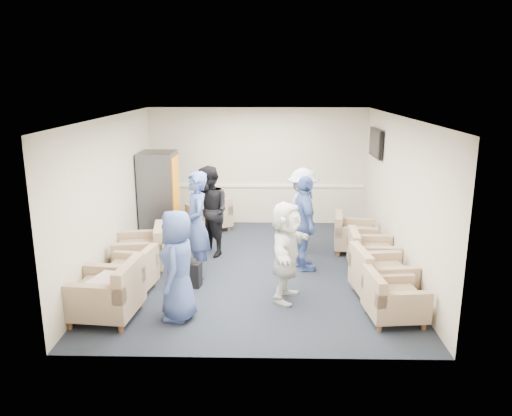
{
  "coord_description": "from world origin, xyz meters",
  "views": [
    {
      "loc": [
        0.2,
        -8.45,
        3.29
      ],
      "look_at": [
        0.02,
        0.2,
        1.07
      ],
      "focal_mm": 35.0,
      "sensor_mm": 36.0,
      "label": 1
    }
  ],
  "objects_px": {
    "person_front_left": "(178,265)",
    "armchair_left_far": "(142,252)",
    "person_mid_left": "(196,226)",
    "armchair_right_midfar": "(369,255)",
    "armchair_right_far": "(352,236)",
    "armchair_left_mid": "(131,274)",
    "vending_machine": "(159,195)",
    "armchair_left_near": "(109,295)",
    "person_front_right": "(286,252)",
    "person_back_right": "(303,211)",
    "armchair_right_near": "(391,300)",
    "armchair_corner": "(210,217)",
    "armchair_right_midnear": "(378,277)",
    "person_back_left": "(209,212)",
    "person_mid_right": "(304,224)"
  },
  "relations": [
    {
      "from": "armchair_right_far",
      "to": "person_front_left",
      "type": "relative_size",
      "value": 0.57
    },
    {
      "from": "person_front_left",
      "to": "person_back_right",
      "type": "distance_m",
      "value": 3.45
    },
    {
      "from": "armchair_right_near",
      "to": "person_mid_right",
      "type": "bearing_deg",
      "value": 23.5
    },
    {
      "from": "armchair_right_midnear",
      "to": "person_front_left",
      "type": "height_order",
      "value": "person_front_left"
    },
    {
      "from": "armchair_left_near",
      "to": "person_back_right",
      "type": "relative_size",
      "value": 0.59
    },
    {
      "from": "armchair_corner",
      "to": "person_back_left",
      "type": "xyz_separation_m",
      "value": [
        0.18,
        -1.63,
        0.55
      ]
    },
    {
      "from": "armchair_left_near",
      "to": "vending_machine",
      "type": "height_order",
      "value": "vending_machine"
    },
    {
      "from": "person_front_right",
      "to": "armchair_left_near",
      "type": "bearing_deg",
      "value": 120.94
    },
    {
      "from": "armchair_right_far",
      "to": "person_mid_left",
      "type": "xyz_separation_m",
      "value": [
        -2.87,
        -1.4,
        0.6
      ]
    },
    {
      "from": "vending_machine",
      "to": "person_back_right",
      "type": "relative_size",
      "value": 1.1
    },
    {
      "from": "armchair_left_mid",
      "to": "person_front_left",
      "type": "distance_m",
      "value": 1.35
    },
    {
      "from": "armchair_left_near",
      "to": "person_back_left",
      "type": "relative_size",
      "value": 0.57
    },
    {
      "from": "armchair_right_midnear",
      "to": "person_back_left",
      "type": "xyz_separation_m",
      "value": [
        -2.83,
        1.89,
        0.53
      ]
    },
    {
      "from": "person_front_left",
      "to": "person_mid_right",
      "type": "relative_size",
      "value": 0.93
    },
    {
      "from": "person_back_right",
      "to": "armchair_corner",
      "type": "bearing_deg",
      "value": 53.53
    },
    {
      "from": "person_front_left",
      "to": "armchair_left_far",
      "type": "bearing_deg",
      "value": -150.01
    },
    {
      "from": "armchair_left_far",
      "to": "person_front_left",
      "type": "height_order",
      "value": "person_front_left"
    },
    {
      "from": "vending_machine",
      "to": "armchair_left_mid",
      "type": "bearing_deg",
      "value": -87.09
    },
    {
      "from": "armchair_left_near",
      "to": "person_front_right",
      "type": "distance_m",
      "value": 2.64
    },
    {
      "from": "person_mid_right",
      "to": "armchair_right_far",
      "type": "bearing_deg",
      "value": -58.1
    },
    {
      "from": "armchair_right_midnear",
      "to": "person_mid_left",
      "type": "xyz_separation_m",
      "value": [
        -2.92,
        0.76,
        0.58
      ]
    },
    {
      "from": "armchair_left_near",
      "to": "armchair_right_near",
      "type": "height_order",
      "value": "armchair_left_near"
    },
    {
      "from": "armchair_left_mid",
      "to": "armchair_left_far",
      "type": "bearing_deg",
      "value": -168.11
    },
    {
      "from": "armchair_right_far",
      "to": "vending_machine",
      "type": "distance_m",
      "value": 4.15
    },
    {
      "from": "armchair_right_midnear",
      "to": "person_back_right",
      "type": "xyz_separation_m",
      "value": [
        -1.04,
        2.09,
        0.5
      ]
    },
    {
      "from": "person_back_left",
      "to": "person_mid_right",
      "type": "height_order",
      "value": "person_back_left"
    },
    {
      "from": "armchair_left_near",
      "to": "person_front_right",
      "type": "bearing_deg",
      "value": 111.51
    },
    {
      "from": "armchair_corner",
      "to": "person_mid_right",
      "type": "height_order",
      "value": "person_mid_right"
    },
    {
      "from": "armchair_left_near",
      "to": "person_front_right",
      "type": "height_order",
      "value": "person_front_right"
    },
    {
      "from": "armchair_left_far",
      "to": "armchair_right_midfar",
      "type": "height_order",
      "value": "armchair_left_far"
    },
    {
      "from": "person_mid_left",
      "to": "armchair_right_midfar",
      "type": "bearing_deg",
      "value": 78.97
    },
    {
      "from": "person_mid_right",
      "to": "armchair_left_near",
      "type": "bearing_deg",
      "value": 112.23
    },
    {
      "from": "armchair_right_near",
      "to": "vending_machine",
      "type": "relative_size",
      "value": 0.45
    },
    {
      "from": "armchair_left_mid",
      "to": "armchair_left_far",
      "type": "distance_m",
      "value": 0.95
    },
    {
      "from": "person_back_right",
      "to": "person_mid_left",
      "type": "bearing_deg",
      "value": 124.77
    },
    {
      "from": "vending_machine",
      "to": "person_front_left",
      "type": "distance_m",
      "value": 4.02
    },
    {
      "from": "vending_machine",
      "to": "person_front_left",
      "type": "xyz_separation_m",
      "value": [
        1.06,
        -3.87,
        -0.13
      ]
    },
    {
      "from": "armchair_right_midfar",
      "to": "person_front_left",
      "type": "bearing_deg",
      "value": 123.11
    },
    {
      "from": "armchair_right_midnear",
      "to": "person_front_right",
      "type": "xyz_separation_m",
      "value": [
        -1.44,
        -0.12,
        0.44
      ]
    },
    {
      "from": "armchair_right_midnear",
      "to": "person_front_right",
      "type": "distance_m",
      "value": 1.51
    },
    {
      "from": "armchair_left_far",
      "to": "armchair_corner",
      "type": "xyz_separation_m",
      "value": [
        0.93,
        2.47,
        -0.02
      ]
    },
    {
      "from": "vending_machine",
      "to": "armchair_right_midfar",
      "type": "bearing_deg",
      "value": -26.6
    },
    {
      "from": "armchair_left_near",
      "to": "armchair_corner",
      "type": "bearing_deg",
      "value": 173.51
    },
    {
      "from": "vending_machine",
      "to": "person_back_left",
      "type": "xyz_separation_m",
      "value": [
        1.21,
        -1.22,
        -0.05
      ]
    },
    {
      "from": "armchair_left_mid",
      "to": "person_mid_left",
      "type": "distance_m",
      "value": 1.32
    },
    {
      "from": "armchair_left_near",
      "to": "armchair_right_midfar",
      "type": "bearing_deg",
      "value": 120.75
    },
    {
      "from": "armchair_right_far",
      "to": "armchair_corner",
      "type": "bearing_deg",
      "value": 72.5
    },
    {
      "from": "armchair_right_midfar",
      "to": "person_front_right",
      "type": "height_order",
      "value": "person_front_right"
    },
    {
      "from": "armchair_corner",
      "to": "armchair_right_midfar",
      "type": "bearing_deg",
      "value": 105.05
    },
    {
      "from": "person_front_left",
      "to": "armchair_right_midfar",
      "type": "bearing_deg",
      "value": 122.84
    }
  ]
}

